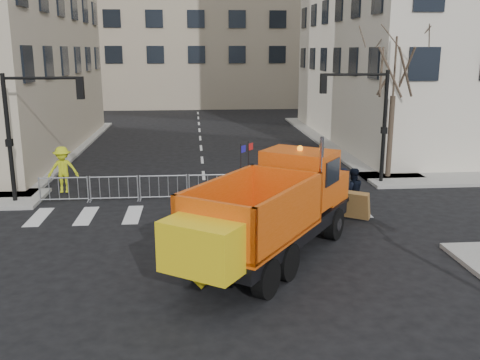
{
  "coord_description": "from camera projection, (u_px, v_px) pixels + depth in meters",
  "views": [
    {
      "loc": [
        -0.45,
        -14.84,
        6.3
      ],
      "look_at": [
        1.06,
        2.5,
        2.05
      ],
      "focal_mm": 40.0,
      "sensor_mm": 36.0,
      "label": 1
    }
  ],
  "objects": [
    {
      "name": "building_far",
      "position": [
        195.0,
        0.0,
        63.38
      ],
      "size": [
        30.0,
        18.0,
        24.0
      ],
      "primitive_type": "cube",
      "color": "#B5A78B",
      "rests_on": "ground"
    },
    {
      "name": "worker",
      "position": [
        63.0,
        170.0,
        23.48
      ],
      "size": [
        1.39,
        0.89,
        2.05
      ],
      "primitive_type": "imported",
      "rotation": [
        0.0,
        0.0,
        0.1
      ],
      "color": "#BCC717",
      "rests_on": "sidewalk_back"
    },
    {
      "name": "plow_truck",
      "position": [
        271.0,
        209.0,
        16.05
      ],
      "size": [
        7.56,
        9.37,
        3.73
      ],
      "rotation": [
        0.0,
        0.0,
        0.97
      ],
      "color": "black",
      "rests_on": "ground"
    },
    {
      "name": "cop_c",
      "position": [
        313.0,
        191.0,
        20.67
      ],
      "size": [
        1.11,
        1.16,
        1.93
      ],
      "primitive_type": "imported",
      "rotation": [
        0.0,
        0.0,
        3.98
      ],
      "color": "black",
      "rests_on": "ground"
    },
    {
      "name": "sidewalk_back",
      "position": [
        205.0,
        192.0,
        24.11
      ],
      "size": [
        64.0,
        5.0,
        0.15
      ],
      "primitive_type": "cube",
      "color": "gray",
      "rests_on": "ground"
    },
    {
      "name": "cop_a",
      "position": [
        342.0,
        189.0,
        21.46
      ],
      "size": [
        0.72,
        0.56,
        1.74
      ],
      "primitive_type": "imported",
      "rotation": [
        0.0,
        0.0,
        3.4
      ],
      "color": "black",
      "rests_on": "ground"
    },
    {
      "name": "crowd_barriers",
      "position": [
        188.0,
        187.0,
        23.06
      ],
      "size": [
        12.6,
        0.6,
        1.1
      ],
      "primitive_type": null,
      "color": "#9EA0A5",
      "rests_on": "ground"
    },
    {
      "name": "newspaper_box",
      "position": [
        271.0,
        182.0,
        23.2
      ],
      "size": [
        0.57,
        0.54,
        1.1
      ],
      "primitive_type": "cube",
      "rotation": [
        0.0,
        0.0,
        0.4
      ],
      "color": "red",
      "rests_on": "sidewalk_back"
    },
    {
      "name": "street_tree",
      "position": [
        392.0,
        104.0,
        25.95
      ],
      "size": [
        3.0,
        3.0,
        7.5
      ],
      "primitive_type": null,
      "color": "#382B21",
      "rests_on": "ground"
    },
    {
      "name": "traffic_light_left",
      "position": [
        9.0,
        140.0,
        21.84
      ],
      "size": [
        0.18,
        0.18,
        5.4
      ],
      "primitive_type": "cylinder",
      "color": "black",
      "rests_on": "ground"
    },
    {
      "name": "cop_b",
      "position": [
        352.0,
        192.0,
        20.69
      ],
      "size": [
        0.94,
        0.75,
        1.89
      ],
      "primitive_type": "imported",
      "rotation": [
        0.0,
        0.0,
        3.18
      ],
      "color": "black",
      "rests_on": "ground"
    },
    {
      "name": "ground",
      "position": [
        212.0,
        267.0,
        15.9
      ],
      "size": [
        120.0,
        120.0,
        0.0
      ],
      "primitive_type": "plane",
      "color": "black",
      "rests_on": "ground"
    },
    {
      "name": "traffic_light_right",
      "position": [
        384.0,
        128.0,
        25.17
      ],
      "size": [
        0.18,
        0.18,
        5.4
      ],
      "primitive_type": "cylinder",
      "color": "black",
      "rests_on": "ground"
    }
  ]
}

